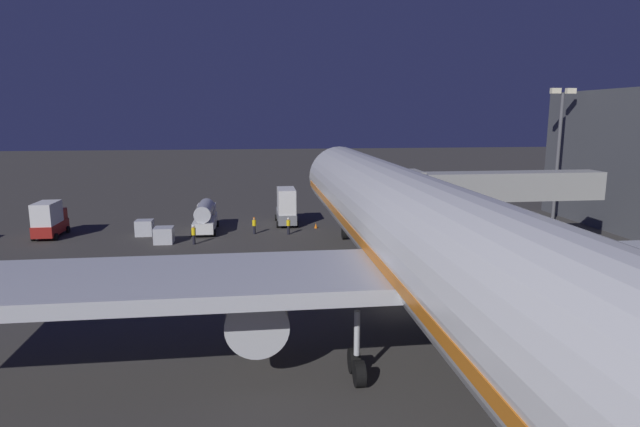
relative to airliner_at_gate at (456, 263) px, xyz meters
The scene contains 14 objects.
ground_plane 11.31m from the airliner_at_gate, 90.00° to the right, with size 320.00×320.00×0.00m, color #383533.
airliner_at_gate is the anchor object (origin of this frame).
jet_bridge 25.44m from the airliner_at_gate, 115.42° to the right, with size 20.11×3.40×7.33m.
apron_floodlight_mast 43.07m from the airliner_at_gate, 126.42° to the right, with size 2.90×0.50×15.02m.
cargo_truck_aft 44.44m from the airliner_at_gate, 48.72° to the right, with size 2.36×4.95×3.62m.
fuel_tanker 37.03m from the airliner_at_gate, 67.74° to the right, with size 2.46×6.50×3.15m.
catering_truck 37.16m from the airliner_at_gate, 81.84° to the right, with size 2.36×5.73×4.12m.
baggage_container_near_belt 38.67m from the airliner_at_gate, 58.70° to the right, with size 1.69×1.52×1.60m, color #B7BABF.
baggage_container_mid_row 34.35m from the airliner_at_gate, 59.16° to the right, with size 1.76×1.75×1.55m, color #B7BABF.
ground_crew_near_nose_gear 32.22m from the airliner_at_gate, 80.33° to the right, with size 0.40×0.40×1.77m.
ground_crew_by_belt_loader 33.61m from the airliner_at_gate, 74.61° to the right, with size 0.40×0.40×1.76m.
ground_crew_marshaller_fwd 32.16m from the airliner_at_gate, 62.82° to the right, with size 0.40×0.40×1.88m.
traffic_cone_nose_port 34.60m from the airliner_at_gate, 93.69° to the right, with size 0.36×0.36×0.55m, color orange.
traffic_cone_nose_starboard 34.60m from the airliner_at_gate, 86.31° to the right, with size 0.36×0.36×0.55m, color orange.
Camera 1 is at (8.70, 31.08, 12.10)m, focal length 29.52 mm.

